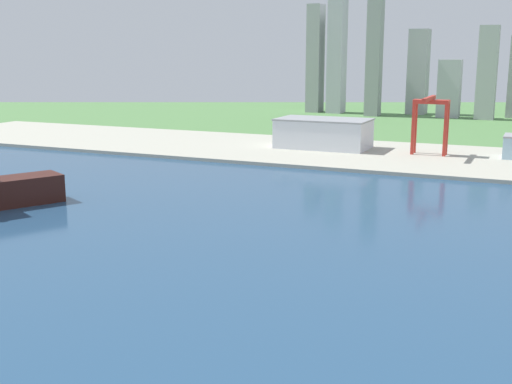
{
  "coord_description": "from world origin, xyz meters",
  "views": [
    {
      "loc": [
        101.08,
        23.96,
        74.71
      ],
      "look_at": [
        15.35,
        217.36,
        29.31
      ],
      "focal_mm": 45.69,
      "sensor_mm": 36.0,
      "label": 1
    }
  ],
  "objects": [
    {
      "name": "warehouse_main",
      "position": [
        -54.01,
        502.61,
        13.8
      ],
      "size": [
        70.45,
        40.45,
        22.55
      ],
      "color": "silver",
      "rests_on": "industrial_pier"
    },
    {
      "name": "ground_plane",
      "position": [
        0.0,
        300.0,
        0.0
      ],
      "size": [
        2400.0,
        2400.0,
        0.0
      ],
      "primitive_type": "plane",
      "color": "#4D7A43"
    },
    {
      "name": "industrial_pier",
      "position": [
        0.0,
        490.0,
        1.25
      ],
      "size": [
        840.0,
        140.0,
        2.5
      ],
      "primitive_type": "cube",
      "color": "#A7A595",
      "rests_on": "ground"
    },
    {
      "name": "water_bay",
      "position": [
        0.0,
        240.0,
        0.07
      ],
      "size": [
        840.0,
        360.0,
        0.15
      ],
      "primitive_type": "cube",
      "color": "navy",
      "rests_on": "ground"
    },
    {
      "name": "distant_skyline",
      "position": [
        -0.89,
        824.35,
        62.52
      ],
      "size": [
        374.76,
        69.85,
        155.02
      ],
      "color": "#9B9DA1",
      "rests_on": "ground"
    },
    {
      "name": "port_crane_red",
      "position": [
        26.52,
        498.69,
        32.75
      ],
      "size": [
        24.87,
        43.29,
        42.09
      ],
      "color": "#B72D23",
      "rests_on": "industrial_pier"
    }
  ]
}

